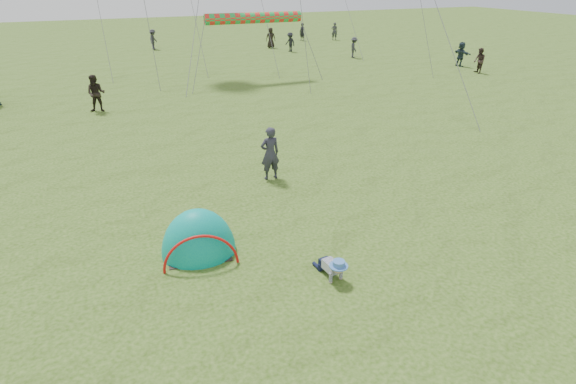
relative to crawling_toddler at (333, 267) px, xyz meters
name	(u,v)px	position (x,y,z in m)	size (l,w,h in m)	color
ground	(358,286)	(0.38, -0.49, -0.29)	(140.00, 140.00, 0.00)	#22430A
crawling_toddler	(333,267)	(0.00, 0.00, 0.00)	(0.53, 0.75, 0.58)	black
popup_tent	(199,252)	(-2.49, 2.16, -0.29)	(1.78, 1.46, 2.30)	#007B87
standing_adult	(270,154)	(0.68, 5.55, 0.60)	(0.64, 0.42, 1.77)	#2B2A36
crowd_person_0	(334,31)	(19.16, 35.17, 0.55)	(0.61, 0.40, 1.68)	#303136
crowd_person_1	(479,61)	(19.95, 16.28, 0.54)	(0.80, 0.62, 1.65)	#332523
crowd_person_3	(354,47)	(15.40, 25.01, 0.51)	(1.03, 0.59, 1.59)	#2E2E35
crowd_person_4	(271,38)	(11.23, 32.62, 0.59)	(0.86, 0.56, 1.76)	black
crowd_person_7	(96,94)	(-4.14, 16.36, 0.60)	(0.86, 0.67, 1.78)	black
crowd_person_9	(153,39)	(1.33, 35.90, 0.56)	(1.10, 0.63, 1.70)	#2C2B31
crowd_person_11	(461,54)	(20.65, 18.81, 0.57)	(1.58, 0.50, 1.71)	#25343F
crowd_person_12	(302,32)	(15.88, 35.88, 0.55)	(0.61, 0.40, 1.68)	black
crowd_person_15	(290,42)	(11.98, 29.93, 0.50)	(1.02, 0.59, 1.58)	black
rainbow_tube_kite	(254,18)	(5.33, 20.10, 3.43)	(0.64, 0.64, 5.98)	red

